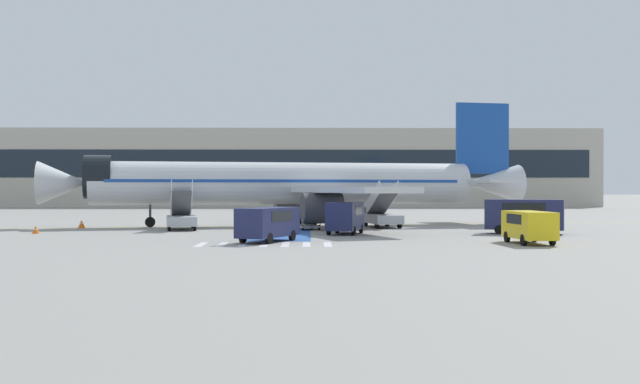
{
  "coord_description": "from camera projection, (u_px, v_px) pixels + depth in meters",
  "views": [
    {
      "loc": [
        2.64,
        -62.94,
        3.22
      ],
      "look_at": [
        3.7,
        -0.08,
        2.88
      ],
      "focal_mm": 42.0,
      "sensor_mm": 36.0,
      "label": 1
    }
  ],
  "objects": [
    {
      "name": "ground_plane",
      "position": [
        276.0,
        226.0,
        62.9
      ],
      "size": [
        600.0,
        600.0,
        0.0
      ],
      "primitive_type": "plane",
      "color": "gray"
    },
    {
      "name": "apron_leadline_yellow",
      "position": [
        286.0,
        226.0,
        63.56
      ],
      "size": [
        74.79,
        14.69,
        0.01
      ],
      "primitive_type": "cube",
      "rotation": [
        0.0,
        0.0,
        1.76
      ],
      "color": "gold",
      "rests_on": "ground_plane"
    },
    {
      "name": "apron_stand_patch_blue",
      "position": [
        281.0,
        235.0,
        51.4
      ],
      "size": [
        4.12,
        13.26,
        0.01
      ],
      "primitive_type": "cube",
      "color": "#2856A8",
      "rests_on": "ground_plane"
    },
    {
      "name": "apron_walkway_bar_0",
      "position": [
        201.0,
        245.0,
        42.39
      ],
      "size": [
        0.44,
        3.6,
        0.01
      ],
      "primitive_type": "cube",
      "color": "silver",
      "rests_on": "ground_plane"
    },
    {
      "name": "apron_walkway_bar_1",
      "position": [
        222.0,
        245.0,
        42.41
      ],
      "size": [
        0.44,
        3.6,
        0.01
      ],
      "primitive_type": "cube",
      "color": "silver",
      "rests_on": "ground_plane"
    },
    {
      "name": "apron_walkway_bar_2",
      "position": [
        243.0,
        244.0,
        42.43
      ],
      "size": [
        0.44,
        3.6,
        0.01
      ],
      "primitive_type": "cube",
      "color": "silver",
      "rests_on": "ground_plane"
    },
    {
      "name": "apron_walkway_bar_3",
      "position": [
        264.0,
        244.0,
        42.45
      ],
      "size": [
        0.44,
        3.6,
        0.01
      ],
      "primitive_type": "cube",
      "color": "silver",
      "rests_on": "ground_plane"
    },
    {
      "name": "apron_walkway_bar_4",
      "position": [
        285.0,
        244.0,
        42.47
      ],
      "size": [
        0.44,
        3.6,
        0.01
      ],
      "primitive_type": "cube",
      "color": "silver",
      "rests_on": "ground_plane"
    },
    {
      "name": "apron_walkway_bar_5",
      "position": [
        307.0,
        244.0,
        42.49
      ],
      "size": [
        0.44,
        3.6,
        0.01
      ],
      "primitive_type": "cube",
      "color": "silver",
      "rests_on": "ground_plane"
    },
    {
      "name": "apron_walkway_bar_6",
      "position": [
        328.0,
        244.0,
        42.51
      ],
      "size": [
        0.44,
        3.6,
        0.01
      ],
      "primitive_type": "cube",
      "color": "silver",
      "rests_on": "ground_plane"
    },
    {
      "name": "airliner",
      "position": [
        294.0,
        184.0,
        63.69
      ],
      "size": [
        41.27,
        33.5,
        10.85
      ],
      "rotation": [
        0.0,
        0.0,
        1.76
      ],
      "color": "silver",
      "rests_on": "ground_plane"
    },
    {
      "name": "boarding_stairs_forward",
      "position": [
        181.0,
        217.0,
        57.5
      ],
      "size": [
        3.07,
        5.5,
        3.85
      ],
      "rotation": [
        0.0,
        0.0,
        0.19
      ],
      "color": "#ADB2BA",
      "rests_on": "ground_plane"
    },
    {
      "name": "boarding_stairs_aft",
      "position": [
        382.0,
        216.0,
        60.83
      ],
      "size": [
        3.07,
        5.5,
        3.82
      ],
      "rotation": [
        0.0,
        0.0,
        0.19
      ],
      "color": "#ADB2BA",
      "rests_on": "ground_plane"
    },
    {
      "name": "fuel_tanker",
      "position": [
        362.0,
        201.0,
        84.35
      ],
      "size": [
        3.62,
        9.8,
        3.46
      ],
      "rotation": [
        0.0,
        0.0,
        -0.12
      ],
      "color": "#38383D",
      "rests_on": "ground_plane"
    },
    {
      "name": "service_van_0",
      "position": [
        524.0,
        214.0,
        52.16
      ],
      "size": [
        5.65,
        3.76,
        2.41
      ],
      "rotation": [
        0.0,
        0.0,
        4.36
      ],
      "color": "#1E234C",
      "rests_on": "ground_plane"
    },
    {
      "name": "service_van_1",
      "position": [
        268.0,
        221.0,
        44.53
      ],
      "size": [
        3.75,
        5.22,
        2.04
      ],
      "rotation": [
        0.0,
        0.0,
        5.85
      ],
      "color": "#1E234C",
      "rests_on": "ground_plane"
    },
    {
      "name": "service_van_2",
      "position": [
        345.0,
        215.0,
        51.94
      ],
      "size": [
        2.94,
        4.6,
        2.23
      ],
      "rotation": [
        0.0,
        0.0,
        2.88
      ],
      "color": "#1E234C",
      "rests_on": "ground_plane"
    },
    {
      "name": "service_van_3",
      "position": [
        529.0,
        224.0,
        43.01
      ],
      "size": [
        2.08,
        4.61,
        1.87
      ],
      "rotation": [
        0.0,
        0.0,
        0.06
      ],
      "color": "yellow",
      "rests_on": "ground_plane"
    },
    {
      "name": "baggage_cart",
      "position": [
        307.0,
        226.0,
        57.72
      ],
      "size": [
        2.13,
        2.9,
        0.87
      ],
      "rotation": [
        0.0,
        0.0,
        0.26
      ],
      "color": "gray",
      "rests_on": "ground_plane"
    },
    {
      "name": "ground_crew_0",
      "position": [
        256.0,
        218.0,
        57.25
      ],
      "size": [
        0.26,
        0.44,
        1.6
      ],
      "rotation": [
        0.0,
        0.0,
        1.64
      ],
      "color": "black",
      "rests_on": "ground_plane"
    },
    {
      "name": "ground_crew_1",
      "position": [
        326.0,
        216.0,
        59.64
      ],
      "size": [
        0.4,
        0.49,
        1.66
      ],
      "rotation": [
        0.0,
        0.0,
        4.25
      ],
      "color": "black",
      "rests_on": "ground_plane"
    },
    {
      "name": "traffic_cone_0",
      "position": [
        36.0,
        230.0,
        52.58
      ],
      "size": [
        0.51,
        0.51,
        0.57
      ],
      "color": "orange",
      "rests_on": "ground_plane"
    },
    {
      "name": "traffic_cone_1",
      "position": [
        82.0,
        224.0,
        59.88
      ],
      "size": [
        0.59,
        0.59,
        0.65
      ],
      "color": "orange",
      "rests_on": "ground_plane"
    },
    {
      "name": "traffic_cone_2",
      "position": [
        298.0,
        224.0,
        60.39
      ],
      "size": [
        0.54,
        0.54,
        0.6
      ],
      "color": "orange",
      "rests_on": "ground_plane"
    },
    {
      "name": "terminal_building",
      "position": [
        244.0,
        168.0,
        130.22
      ],
      "size": [
        121.61,
        12.1,
        13.23
      ],
      "color": "#B2AD9E",
      "rests_on": "ground_plane"
    }
  ]
}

